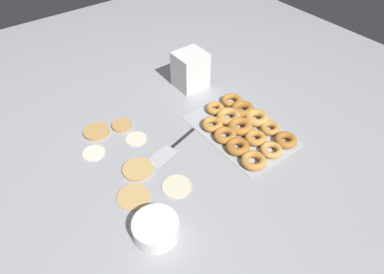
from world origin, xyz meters
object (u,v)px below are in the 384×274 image
(batter_bowl, at_px, (156,228))
(container_stack, at_px, (190,70))
(pancake_1, at_px, (138,169))
(pancake_4, at_px, (94,152))
(donut_tray, at_px, (243,127))
(pancake_3, at_px, (177,186))
(pancake_6, at_px, (133,196))
(pancake_5, at_px, (96,131))
(spatula, at_px, (166,152))
(pancake_0, at_px, (122,125))
(pancake_2, at_px, (136,138))

(batter_bowl, height_order, container_stack, container_stack)
(pancake_1, distance_m, batter_bowl, 0.29)
(pancake_4, height_order, donut_tray, donut_tray)
(pancake_3, bearing_deg, pancake_6, 70.33)
(pancake_3, xyz_separation_m, pancake_4, (0.34, 0.17, -0.00))
(pancake_5, distance_m, spatula, 0.33)
(pancake_3, xyz_separation_m, batter_bowl, (-0.12, 0.16, 0.02))
(pancake_0, xyz_separation_m, spatula, (-0.24, -0.07, -0.01))
(pancake_3, relative_size, donut_tray, 0.24)
(pancake_4, xyz_separation_m, batter_bowl, (-0.46, -0.00, 0.02))
(pancake_0, height_order, pancake_4, pancake_0)
(pancake_2, height_order, spatula, pancake_2)
(pancake_5, xyz_separation_m, batter_bowl, (-0.56, 0.06, 0.02))
(donut_tray, bearing_deg, spatula, 75.13)
(pancake_2, bearing_deg, spatula, -156.79)
(pancake_6, height_order, container_stack, container_stack)
(pancake_6, bearing_deg, pancake_5, -6.61)
(batter_bowl, distance_m, spatula, 0.37)
(pancake_0, distance_m, pancake_3, 0.41)
(pancake_1, bearing_deg, container_stack, -56.46)
(pancake_2, xyz_separation_m, pancake_6, (-0.25, 0.16, 0.00))
(pancake_1, relative_size, spatula, 0.44)
(pancake_6, relative_size, batter_bowl, 0.78)
(pancake_1, height_order, donut_tray, donut_tray)
(pancake_3, distance_m, batter_bowl, 0.20)
(pancake_6, bearing_deg, pancake_4, 3.37)
(pancake_5, distance_m, batter_bowl, 0.56)
(pancake_1, xyz_separation_m, donut_tray, (-0.07, -0.47, 0.01))
(pancake_1, height_order, pancake_5, pancake_5)
(batter_bowl, bearing_deg, pancake_5, -5.84)
(batter_bowl, bearing_deg, pancake_6, -4.06)
(batter_bowl, xyz_separation_m, spatula, (0.28, -0.23, -0.03))
(pancake_0, bearing_deg, spatula, -164.55)
(pancake_1, bearing_deg, donut_tray, -98.97)
(pancake_5, xyz_separation_m, pancake_6, (-0.39, 0.05, -0.00))
(donut_tray, bearing_deg, pancake_4, 65.52)
(pancake_1, relative_size, container_stack, 0.66)
(batter_bowl, height_order, spatula, batter_bowl)
(pancake_4, xyz_separation_m, spatula, (-0.17, -0.24, -0.00))
(pancake_0, distance_m, pancake_2, 0.11)
(pancake_3, xyz_separation_m, spatula, (0.17, -0.07, -0.00))
(pancake_0, bearing_deg, pancake_3, 179.77)
(pancake_4, bearing_deg, pancake_2, -100.08)
(pancake_0, height_order, pancake_5, same)
(pancake_0, relative_size, batter_bowl, 0.56)
(pancake_0, height_order, spatula, pancake_0)
(pancake_6, relative_size, container_stack, 0.66)
(pancake_2, height_order, pancake_5, pancake_5)
(donut_tray, bearing_deg, pancake_2, 59.90)
(pancake_5, bearing_deg, donut_tray, -125.71)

